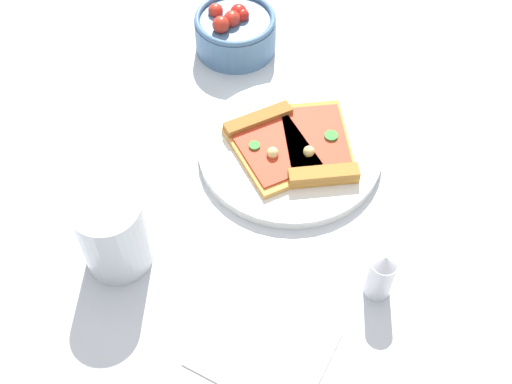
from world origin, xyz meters
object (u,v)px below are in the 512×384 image
pizza_slice_near (317,149)px  salad_bowl (235,31)px  pizza_slice_far (272,143)px  plate (290,150)px  soda_glass (113,233)px  pepper_shaker (381,275)px  paper_napkin (263,348)px

pizza_slice_near → salad_bowl: (0.14, -0.19, 0.01)m
salad_bowl → pizza_slice_near: bearing=126.9°
salad_bowl → pizza_slice_far: bearing=114.1°
pizza_slice_near → plate: bearing=-3.9°
pizza_slice_near → soda_glass: bearing=42.1°
pizza_slice_near → soda_glass: (0.21, 0.19, 0.03)m
plate → soda_glass: (0.17, 0.19, 0.04)m
plate → pizza_slice_far: 0.03m
pepper_shaker → paper_napkin: bearing=38.9°
soda_glass → paper_napkin: (-0.18, 0.08, -0.05)m
salad_bowl → paper_napkin: bearing=104.6°
salad_bowl → paper_napkin: size_ratio=0.87×
plate → paper_napkin: bearing=92.4°
plate → soda_glass: bearing=47.7°
pizza_slice_near → pepper_shaker: size_ratio=2.14×
pizza_slice_far → paper_napkin: 0.27m
paper_napkin → salad_bowl: bearing=-75.4°
plate → pepper_shaker: size_ratio=3.29×
plate → salad_bowl: 0.22m
plate → soda_glass: size_ratio=2.31×
paper_napkin → pepper_shaker: bearing=-141.1°
salad_bowl → soda_glass: bearing=80.6°
plate → pizza_slice_near: 0.04m
plate → soda_glass: soda_glass is taller
paper_napkin → pizza_slice_near: bearing=-95.0°
plate → pizza_slice_near: bearing=176.1°
soda_glass → salad_bowl: bearing=-99.4°
pizza_slice_far → soda_glass: (0.15, 0.19, 0.03)m
pizza_slice_near → pepper_shaker: (-0.09, 0.18, 0.02)m
pizza_slice_near → pizza_slice_far: 0.06m
plate → paper_napkin: 0.27m
plate → pepper_shaker: 0.22m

